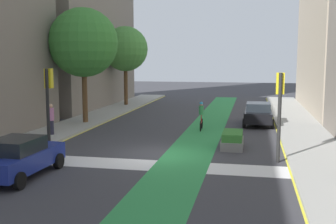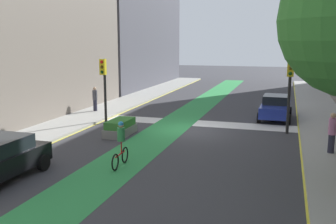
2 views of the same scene
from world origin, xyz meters
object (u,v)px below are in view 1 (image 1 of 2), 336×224
at_px(pedestrian_sidewalk_left_a, 51,119).
at_px(traffic_signal_near_left, 48,94).
at_px(traffic_signal_near_right, 280,100).
at_px(car_black_right_far, 258,114).
at_px(street_tree_far, 125,49).
at_px(cyclist_in_lane, 201,115).
at_px(car_blue_left_near, 19,157).
at_px(street_tree_near, 83,43).
at_px(median_planter, 232,140).

bearing_deg(pedestrian_sidewalk_left_a, traffic_signal_near_left, -63.76).
bearing_deg(traffic_signal_near_right, traffic_signal_near_left, -177.79).
relative_size(car_black_right_far, street_tree_far, 0.56).
relative_size(traffic_signal_near_left, cyclist_in_lane, 2.23).
xyz_separation_m(traffic_signal_near_left, car_blue_left_near, (0.78, -4.11, -2.10)).
relative_size(traffic_signal_near_right, street_tree_far, 0.54).
bearing_deg(street_tree_near, median_planter, -28.91).
relative_size(pedestrian_sidewalk_left_a, street_tree_near, 0.23).
xyz_separation_m(car_blue_left_near, street_tree_near, (-2.59, 12.85, 4.87)).
height_order(traffic_signal_near_left, street_tree_far, street_tree_far).
distance_m(traffic_signal_near_right, median_planter, 4.08).
bearing_deg(street_tree_near, cyclist_in_lane, -6.08).
relative_size(traffic_signal_near_right, pedestrian_sidewalk_left_a, 2.21).
bearing_deg(street_tree_near, car_blue_left_near, -78.61).
bearing_deg(street_tree_far, car_black_right_far, -36.30).
bearing_deg(median_planter, traffic_signal_near_left, -161.50).
relative_size(car_black_right_far, pedestrian_sidewalk_left_a, 2.32).
bearing_deg(car_blue_left_near, median_planter, 41.50).
relative_size(pedestrian_sidewalk_left_a, median_planter, 0.80).
height_order(pedestrian_sidewalk_left_a, street_tree_far, street_tree_far).
height_order(traffic_signal_near_left, street_tree_near, street_tree_near).
bearing_deg(traffic_signal_near_left, pedestrian_sidewalk_left_a, 116.24).
xyz_separation_m(car_blue_left_near, cyclist_in_lane, (5.72, 11.96, 0.17)).
xyz_separation_m(car_black_right_far, street_tree_near, (-11.92, -1.97, 4.87)).
xyz_separation_m(traffic_signal_near_right, car_blue_left_near, (-10.09, -4.53, -2.01)).
xyz_separation_m(traffic_signal_near_left, street_tree_far, (-2.24, 19.78, 2.55)).
xyz_separation_m(car_blue_left_near, street_tree_far, (-3.02, 23.89, 4.65)).
distance_m(car_black_right_far, pedestrian_sidewalk_left_a, 13.84).
relative_size(traffic_signal_near_right, car_black_right_far, 0.95).
relative_size(traffic_signal_near_right, cyclist_in_lane, 2.15).
bearing_deg(traffic_signal_near_right, car_black_right_far, 94.22).
relative_size(car_blue_left_near, street_tree_near, 0.54).
bearing_deg(pedestrian_sidewalk_left_a, street_tree_far, 91.29).
height_order(car_black_right_far, car_blue_left_near, same).
relative_size(cyclist_in_lane, pedestrian_sidewalk_left_a, 1.02).
xyz_separation_m(cyclist_in_lane, median_planter, (2.23, -4.93, -0.57)).
bearing_deg(street_tree_near, pedestrian_sidewalk_left_a, -90.86).
distance_m(car_blue_left_near, pedestrian_sidewalk_left_a, 8.37).
height_order(traffic_signal_near_left, median_planter, traffic_signal_near_left).
distance_m(pedestrian_sidewalk_left_a, street_tree_near, 6.73).
xyz_separation_m(traffic_signal_near_right, car_black_right_far, (-0.76, 10.29, -2.01)).
bearing_deg(car_blue_left_near, car_black_right_far, 57.79).
bearing_deg(street_tree_far, street_tree_near, -87.75).
bearing_deg(cyclist_in_lane, traffic_signal_near_right, -59.53).
bearing_deg(traffic_signal_near_right, cyclist_in_lane, 120.47).
distance_m(traffic_signal_near_left, street_tree_far, 20.07).
height_order(car_blue_left_near, median_planter, car_blue_left_near).
bearing_deg(traffic_signal_near_left, traffic_signal_near_right, 2.21).
relative_size(car_blue_left_near, cyclist_in_lane, 2.28).
height_order(traffic_signal_near_right, street_tree_near, street_tree_near).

